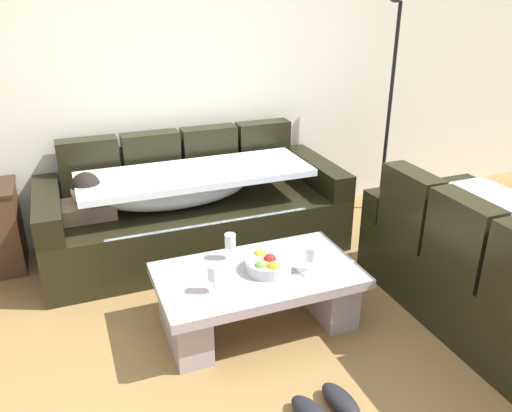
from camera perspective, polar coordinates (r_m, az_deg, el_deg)
name	(u,v)px	position (r m, az deg, el deg)	size (l,w,h in m)	color
ground_plane	(242,391)	(2.84, -1.52, -19.85)	(14.00, 14.00, 0.00)	olive
back_wall	(146,68)	(4.20, -12.06, 14.76)	(9.00, 0.10, 2.70)	silver
couch_along_wall	(190,211)	(4.02, -7.28, -0.51)	(2.27, 0.92, 0.88)	black
couch_near_window	(501,274)	(3.47, 25.56, -6.83)	(0.92, 1.77, 0.88)	black
coffee_table	(258,291)	(3.15, 0.21, -9.45)	(1.20, 0.68, 0.38)	#A2969D
fruit_bowl	(268,264)	(3.07, 1.36, -6.45)	(0.28, 0.28, 0.10)	silver
wine_glass_near_left	(214,273)	(2.84, -4.73, -7.46)	(0.07, 0.07, 0.17)	silver
wine_glass_near_right	(311,255)	(3.03, 6.17, -5.39)	(0.07, 0.07, 0.17)	silver
wine_glass_far_back	(230,242)	(3.16, -2.88, -3.97)	(0.07, 0.07, 0.17)	silver
open_magazine	(314,263)	(3.17, 6.50, -6.31)	(0.28, 0.21, 0.01)	white
floor_lamp	(389,90)	(4.61, 14.56, 12.31)	(0.33, 0.31, 1.95)	black
pair_of_shoes	(327,407)	(2.72, 7.83, -21.24)	(0.34, 0.31, 0.09)	black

